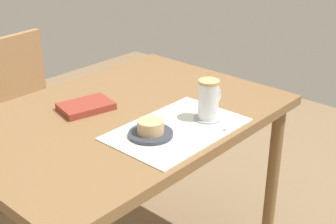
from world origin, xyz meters
TOP-DOWN VIEW (x-y plane):
  - dining_table at (0.00, 0.00)m, footprint 1.12×0.79m
  - wooden_chair at (0.06, 0.71)m, footprint 0.46×0.46m
  - placemat at (0.03, -0.23)m, footprint 0.45×0.29m
  - pastry_plate at (-0.07, -0.20)m, footprint 0.14×0.14m
  - pastry at (-0.07, -0.20)m, footprint 0.08×0.08m
  - coffee_coaster at (0.15, -0.26)m, footprint 0.09×0.09m
  - coffee_mug at (0.16, -0.26)m, footprint 0.10×0.07m
  - teaspoon at (0.18, -0.34)m, footprint 0.13×0.04m
  - small_book at (-0.07, 0.12)m, footprint 0.20×0.16m

SIDE VIEW (x-z plane):
  - wooden_chair at x=0.06m, z-range 0.06..0.90m
  - dining_table at x=0.00m, z-range 0.28..1.02m
  - placemat at x=0.03m, z-range 0.74..0.74m
  - coffee_coaster at x=0.15m, z-range 0.74..0.75m
  - teaspoon at x=0.18m, z-range 0.74..0.75m
  - pastry_plate at x=-0.07m, z-range 0.74..0.75m
  - small_book at x=-0.07m, z-range 0.74..0.76m
  - pastry at x=-0.07m, z-range 0.75..0.80m
  - coffee_mug at x=0.16m, z-range 0.75..0.88m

